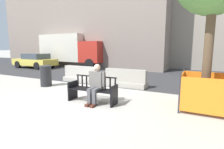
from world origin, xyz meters
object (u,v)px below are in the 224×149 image
street_bench (93,91)px  trash_bin (46,76)px  construction_fence (205,91)px  seated_person (96,83)px  car_taxi_near (35,61)px  jersey_barrier_left (81,75)px  jersey_barrier_centre (125,80)px  delivery_truck (72,49)px

street_bench → trash_bin: 3.56m
trash_bin → construction_fence: bearing=-2.0°
construction_fence → trash_bin: 6.78m
trash_bin → seated_person: bearing=-17.9°
street_bench → trash_bin: bearing=162.0°
construction_fence → seated_person: bearing=-164.1°
seated_person → car_taxi_near: 11.91m
jersey_barrier_left → construction_fence: (5.95, -1.90, 0.24)m
seated_person → trash_bin: bearing=162.1°
jersey_barrier_centre → jersey_barrier_left: 2.66m
delivery_truck → car_taxi_near: bearing=-132.8°
street_bench → jersey_barrier_left: bearing=132.7°
street_bench → car_taxi_near: car_taxi_near is taller
car_taxi_near → street_bench: bearing=-31.1°
delivery_truck → trash_bin: 8.67m
street_bench → car_taxi_near: bearing=148.9°
street_bench → construction_fence: bearing=14.3°
car_taxi_near → delivery_truck: size_ratio=0.59×
jersey_barrier_centre → seated_person: bearing=-88.5°
construction_fence → delivery_truck: 13.59m
jersey_barrier_centre → construction_fence: 3.77m
jersey_barrier_centre → jersey_barrier_left: size_ratio=0.99×
construction_fence → trash_bin: construction_fence is taller
street_bench → seated_person: seated_person is taller
street_bench → seated_person: 0.35m
seated_person → jersey_barrier_left: bearing=134.1°
jersey_barrier_left → street_bench: bearing=-47.3°
jersey_barrier_centre → construction_fence: construction_fence is taller
car_taxi_near → trash_bin: size_ratio=4.03×
seated_person → jersey_barrier_centre: bearing=91.5°
street_bench → construction_fence: construction_fence is taller
delivery_truck → trash_bin: bearing=-58.9°
jersey_barrier_centre → car_taxi_near: (-10.15, 3.36, 0.32)m
jersey_barrier_left → construction_fence: bearing=-17.7°
jersey_barrier_centre → delivery_truck: 9.89m
jersey_barrier_centre → trash_bin: size_ratio=2.01×
car_taxi_near → delivery_truck: (2.23, 2.41, 1.03)m
delivery_truck → street_bench: bearing=-47.3°
jersey_barrier_centre → construction_fence: bearing=-29.1°
trash_bin → street_bench: bearing=-18.0°
construction_fence → street_bench: bearing=-165.7°
construction_fence → car_taxi_near: size_ratio=0.33×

